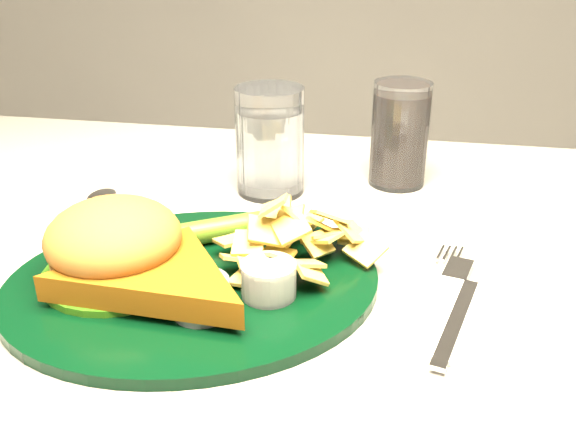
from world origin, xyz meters
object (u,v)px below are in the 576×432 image
Objects in this scene: cola_glass at (400,134)px; fork_napkin at (455,314)px; water_glass at (270,141)px; dinner_plate at (192,251)px.

fork_napkin is at bearing -78.88° from cola_glass.
cola_glass reaches higher than fork_napkin.
water_glass is 1.00× the size of cola_glass.
dinner_plate is 2.63× the size of water_glass.
water_glass is at bearing 62.42° from dinner_plate.
cola_glass is 0.31m from fork_napkin.
dinner_plate is at bearing -121.04° from cola_glass.
cola_glass is at bearing 36.79° from dinner_plate.
dinner_plate is at bearing -95.42° from water_glass.
dinner_plate is 0.34m from cola_glass.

